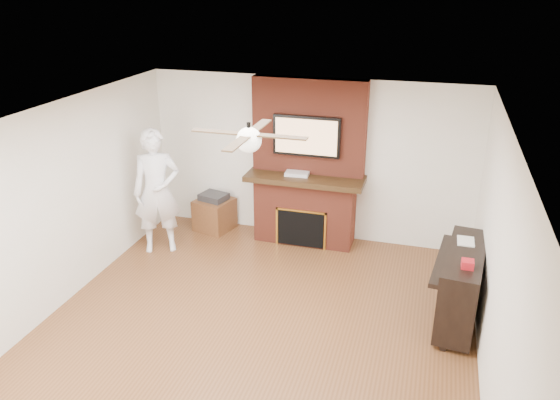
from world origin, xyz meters
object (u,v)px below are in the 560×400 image
(person, at_px, (157,191))
(side_table, at_px, (214,213))
(piano, at_px, (461,284))
(fireplace, at_px, (306,179))

(person, xyz_separation_m, side_table, (0.50, 0.89, -0.65))
(piano, bearing_deg, side_table, 164.16)
(fireplace, distance_m, piano, 2.84)
(person, bearing_deg, side_table, 33.24)
(fireplace, xyz_separation_m, side_table, (-1.51, -0.07, -0.71))
(side_table, distance_m, piano, 4.10)
(person, bearing_deg, piano, -36.15)
(side_table, bearing_deg, person, -105.31)
(fireplace, relative_size, person, 1.34)
(fireplace, bearing_deg, side_table, -177.45)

